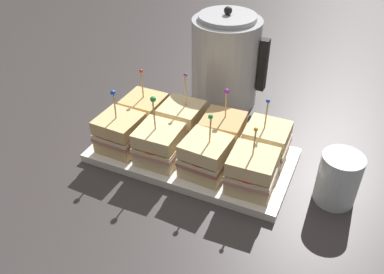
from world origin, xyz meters
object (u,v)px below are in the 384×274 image
object	(u,v)px
sandwich_front_center_left	(159,145)
drinking_glass	(339,178)
sandwich_front_center_right	(206,157)
sandwich_front_far_right	(252,171)
sandwich_front_far_left	(120,133)
sandwich_back_center_right	(223,132)
serving_platter	(192,155)
kettle_steel	(226,61)
sandwich_back_far_right	(266,143)
sandwich_back_center_left	(182,120)
sandwich_back_far_left	(145,111)

from	to	relation	value
sandwich_front_center_left	drinking_glass	size ratio (longest dim) A/B	1.47
sandwich_front_center_left	sandwich_front_center_right	world-z (taller)	sandwich_front_center_left
sandwich_front_center_left	drinking_glass	xyz separation A→B (m)	(0.36, 0.05, -0.00)
sandwich_front_center_right	sandwich_front_far_right	size ratio (longest dim) A/B	1.01
sandwich_front_far_right	drinking_glass	bearing A→B (deg)	19.60
sandwich_front_far_left	sandwich_back_center_right	world-z (taller)	sandwich_front_far_left
serving_platter	sandwich_front_far_right	world-z (taller)	sandwich_front_far_right
sandwich_front_center_left	kettle_steel	distance (m)	0.33
sandwich_front_far_right	sandwich_back_far_right	size ratio (longest dim) A/B	0.95
sandwich_front_center_left	sandwich_back_center_left	xyz separation A→B (m)	(0.00, 0.10, -0.00)
serving_platter	sandwich_back_far_left	bearing A→B (deg)	160.75
serving_platter	sandwich_back_center_left	world-z (taller)	sandwich_back_center_left
sandwich_front_center_left	sandwich_back_center_left	world-z (taller)	sandwich_back_center_left
sandwich_front_far_left	sandwich_back_far_left	bearing A→B (deg)	87.64
drinking_glass	sandwich_front_far_left	bearing A→B (deg)	-173.59
serving_platter	drinking_glass	bearing A→B (deg)	0.50
serving_platter	sandwich_front_center_left	distance (m)	0.09
sandwich_back_center_right	sandwich_back_far_right	distance (m)	0.10
sandwich_front_center_left	sandwich_front_center_right	size ratio (longest dim) A/B	1.10
sandwich_back_far_left	drinking_glass	bearing A→B (deg)	-6.12
sandwich_back_far_right	sandwich_front_far_right	bearing A→B (deg)	-89.86
serving_platter	sandwich_front_far_right	bearing A→B (deg)	-19.18
sandwich_front_center_right	sandwich_back_far_right	size ratio (longest dim) A/B	0.97
sandwich_front_center_right	sandwich_back_far_left	bearing A→B (deg)	153.49
sandwich_back_center_right	drinking_glass	world-z (taller)	sandwich_back_center_right
serving_platter	sandwich_back_far_left	world-z (taller)	sandwich_back_far_left
sandwich_front_far_left	sandwich_back_center_left	distance (m)	0.14
sandwich_front_far_left	sandwich_back_far_right	bearing A→B (deg)	17.93
kettle_steel	drinking_glass	world-z (taller)	kettle_steel
sandwich_front_far_left	sandwich_back_center_left	bearing A→B (deg)	44.48
kettle_steel	sandwich_front_far_right	bearing A→B (deg)	-61.05
serving_platter	sandwich_front_center_left	bearing A→B (deg)	-135.87
sandwich_front_center_left	sandwich_front_far_right	bearing A→B (deg)	-0.45
sandwich_front_center_right	serving_platter	bearing A→B (deg)	137.37
sandwich_back_center_left	sandwich_front_far_right	bearing A→B (deg)	-27.36
sandwich_front_far_right	sandwich_front_center_left	bearing A→B (deg)	179.55
sandwich_front_far_right	sandwich_back_far_left	world-z (taller)	sandwich_back_far_left
sandwich_back_far_right	drinking_glass	size ratio (longest dim) A/B	1.38
sandwich_back_far_left	sandwich_front_far_left	bearing A→B (deg)	-92.36
sandwich_front_far_left	kettle_steel	distance (m)	0.35
sandwich_front_far_left	sandwich_front_center_left	xyz separation A→B (m)	(0.10, -0.00, 0.00)
sandwich_front_far_right	sandwich_back_center_right	distance (m)	0.14
kettle_steel	sandwich_back_center_left	bearing A→B (deg)	-95.99
serving_platter	sandwich_front_center_left	size ratio (longest dim) A/B	2.80
sandwich_front_far_left	sandwich_front_center_left	distance (m)	0.10
serving_platter	sandwich_back_center_left	xyz separation A→B (m)	(-0.05, 0.05, 0.05)
sandwich_front_center_left	sandwich_back_far_left	bearing A→B (deg)	132.66
sandwich_front_far_left	drinking_glass	distance (m)	0.46
sandwich_front_center_right	drinking_glass	size ratio (longest dim) A/B	1.33
sandwich_front_far_right	sandwich_back_center_left	bearing A→B (deg)	152.64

